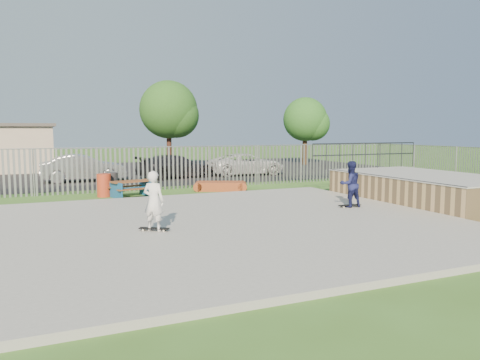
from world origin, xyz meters
name	(u,v)px	position (x,y,z in m)	size (l,w,h in m)	color
ground	(198,229)	(0.00, 0.00, 0.00)	(120.00, 120.00, 0.00)	#3B6322
concrete_slab	(198,226)	(0.00, 0.00, 0.07)	(15.00, 12.00, 0.15)	gray
quarter_pipe	(426,188)	(9.50, 1.04, 0.56)	(5.50, 7.05, 2.19)	tan
fence	(184,177)	(1.00, 4.59, 1.00)	(26.04, 16.02, 2.00)	gray
picnic_table	(131,189)	(-0.52, 7.09, 0.35)	(1.91, 1.69, 0.69)	brown
funbox	(220,186)	(3.64, 7.59, 0.20)	(2.26, 1.74, 0.40)	brown
trash_bin_red	(104,185)	(-1.53, 7.66, 0.48)	(0.57, 0.57, 0.96)	#A83319
trash_bin_grey	(111,184)	(-1.16, 8.20, 0.48)	(0.57, 0.57, 0.95)	#28272A
parking_lot	(105,173)	(0.00, 19.00, 0.01)	(40.00, 18.00, 0.02)	black
car_silver	(83,168)	(-1.78, 13.93, 0.75)	(1.53, 4.40, 1.45)	#B3B2B7
car_dark	(176,166)	(3.28, 13.75, 0.69)	(1.87, 4.59, 1.33)	black
car_white	(247,164)	(7.80, 13.75, 0.68)	(2.18, 4.73, 1.31)	silver
tree_mid	(169,110)	(4.52, 19.71, 4.17)	(4.01, 4.01, 6.19)	#3F2219
tree_right	(305,120)	(15.64, 19.81, 3.59)	(3.47, 3.47, 5.35)	#47301C
skateboard_a	(350,206)	(5.69, 0.66, 0.19)	(0.81, 0.26, 0.08)	black
skateboard_b	(154,229)	(-1.33, -0.40, 0.19)	(0.78, 0.60, 0.08)	black
skater_navy	(350,184)	(5.69, 0.66, 0.94)	(0.77, 0.60, 1.58)	#161A45
skater_white	(154,201)	(-1.33, -0.40, 0.94)	(0.58, 0.38, 1.58)	white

